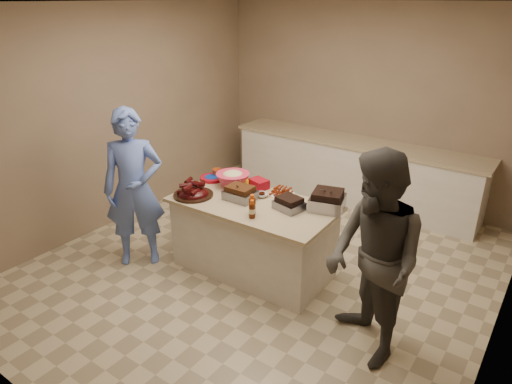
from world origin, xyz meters
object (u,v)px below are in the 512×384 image
Objects in this scene: coleslaw_bowl at (233,186)px; mustard_bottle at (247,188)px; island at (253,269)px; bbq_bottle_b at (252,214)px; guest_blue at (142,259)px; guest_gray at (363,350)px; rib_platter at (193,196)px; plastic_cup at (217,177)px; roasting_pan at (327,209)px; bbq_bottle_a at (252,218)px.

mustard_bottle is (0.17, 0.03, 0.00)m from coleslaw_bowl.
bbq_bottle_b is at bearing -57.30° from island.
mustard_bottle is at bearing -0.14° from guest_blue.
guest_blue is 2.63m from guest_gray.
island is 0.97× the size of guest_gray.
bbq_bottle_b is at bearing -48.65° from mustard_bottle.
coleslaw_bowl is at bearing 4.70° from guest_blue.
plastic_cup is at bearing 104.06° from rib_platter.
bbq_bottle_b reaches higher than roasting_pan.
island is 9.27× the size of bbq_bottle_a.
bbq_bottle_a is at bearing -55.46° from bbq_bottle_b.
roasting_pan is 0.87× the size of coleslaw_bowl.
guest_gray is (1.48, -0.46, 0.00)m from island.
bbq_bottle_a is 0.72m from mustard_bottle.
guest_gray is (2.63, 0.10, 0.00)m from guest_blue.
bbq_bottle_b is at bearing 0.42° from rib_platter.
plastic_cup reaches higher than island.
rib_platter is at bearing -145.76° from guest_gray.
rib_platter is at bearing 175.82° from bbq_bottle_a.
coleslaw_bowl is 2.92× the size of mustard_bottle.
rib_platter is at bearing -161.17° from island.
roasting_pan is 1.61× the size of bbq_bottle_b.
guest_blue is at bearing -136.72° from mustard_bottle.
guest_blue is at bearing -113.54° from plastic_cup.
roasting_pan is at bearing 3.98° from coleslaw_bowl.
plastic_cup is 0.06× the size of guest_gray.
island is at bearing -43.44° from mustard_bottle.
guest_gray is at bearing -41.21° from guest_blue.
bbq_bottle_a is at bearing -145.05° from roasting_pan.
roasting_pan reaches higher than mustard_bottle.
roasting_pan is at bearing 22.81° from island.
plastic_cup is 0.06× the size of guest_blue.
guest_blue is 0.99× the size of guest_gray.
coleslaw_bowl is 2.19m from guest_gray.
bbq_bottle_a is at bearing -49.39° from mustard_bottle.
guest_gray reaches higher than guest_blue.
mustard_bottle is 0.49m from plastic_cup.
roasting_pan is 1.79× the size of bbq_bottle_a.
plastic_cup is at bearing 171.24° from mustard_bottle.
rib_platter is 0.49m from coleslaw_bowl.
guest_blue is at bearing -147.43° from rib_platter.
rib_platter is 2.33× the size of bbq_bottle_a.
island is 8.32× the size of bbq_bottle_b.
roasting_pan reaches higher than guest_blue.
bbq_bottle_a reaches higher than plastic_cup.
mustard_bottle is at bearing 167.42° from roasting_pan.
bbq_bottle_a is 1.14m from plastic_cup.
coleslaw_bowl is 0.22× the size of guest_blue.
plastic_cup is at bearing -158.93° from guest_gray.
bbq_bottle_a is (0.19, -0.29, 0.80)m from island.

